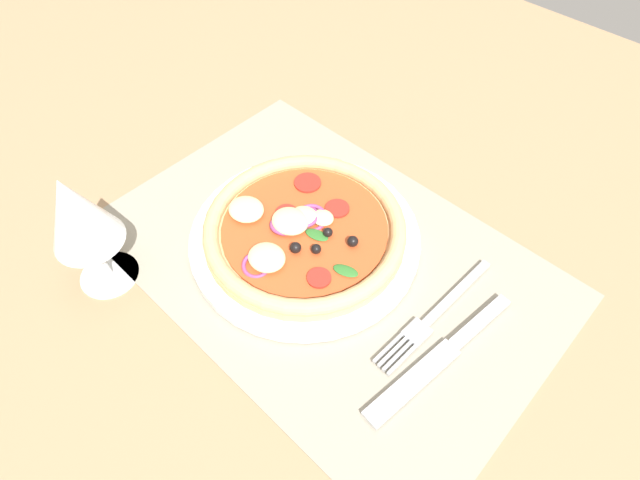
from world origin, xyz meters
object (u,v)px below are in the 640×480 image
object	(u,v)px
pizza	(301,230)
knife	(441,357)
fork	(431,318)
plate	(303,239)
wine_glass	(76,215)

from	to	relation	value
pizza	knife	xyz separation A→B (cm)	(-20.17, 0.97, -2.05)
knife	fork	bearing A→B (deg)	-125.90
pizza	knife	bearing A→B (deg)	177.26
plate	fork	world-z (taller)	plate
plate	knife	size ratio (longest dim) A/B	1.32
wine_glass	pizza	bearing A→B (deg)	-125.01
pizza	wine_glass	size ratio (longest dim) A/B	1.55
plate	knife	world-z (taller)	plate
knife	wine_glass	distance (cm)	37.99
plate	fork	distance (cm)	16.92
pizza	fork	world-z (taller)	pizza
pizza	plate	bearing A→B (deg)	-136.05
fork	wine_glass	size ratio (longest dim) A/B	1.21
pizza	fork	size ratio (longest dim) A/B	1.28
plate	fork	xyz separation A→B (cm)	(-16.81, -1.89, -0.38)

